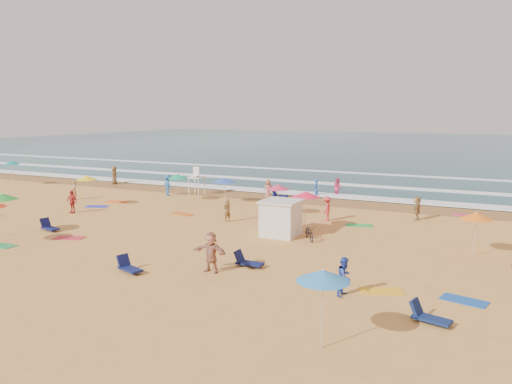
% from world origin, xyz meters
% --- Properties ---
extents(ground, '(220.00, 220.00, 0.00)m').
position_xyz_m(ground, '(0.00, 0.00, 0.00)').
color(ground, gold).
rests_on(ground, ground).
extents(ocean, '(220.00, 140.00, 0.18)m').
position_xyz_m(ocean, '(0.00, 84.00, 0.00)').
color(ocean, '#0C4756').
rests_on(ocean, ground).
extents(wet_sand, '(220.00, 220.00, 0.00)m').
position_xyz_m(wet_sand, '(0.00, 12.50, 0.01)').
color(wet_sand, olive).
rests_on(wet_sand, ground).
extents(surf_foam, '(200.00, 18.70, 0.05)m').
position_xyz_m(surf_foam, '(0.00, 21.32, 0.10)').
color(surf_foam, white).
rests_on(surf_foam, ground).
extents(cabana, '(2.00, 2.00, 2.00)m').
position_xyz_m(cabana, '(4.11, 0.35, 1.00)').
color(cabana, silver).
rests_on(cabana, ground).
extents(cabana_roof, '(2.20, 2.20, 0.12)m').
position_xyz_m(cabana_roof, '(4.11, 0.35, 2.06)').
color(cabana_roof, silver).
rests_on(cabana_roof, cabana).
extents(bicycle, '(1.41, 1.73, 0.88)m').
position_xyz_m(bicycle, '(6.01, 0.05, 0.44)').
color(bicycle, black).
rests_on(bicycle, ground).
extents(lifeguard_stand, '(1.20, 1.20, 2.10)m').
position_xyz_m(lifeguard_stand, '(-8.33, 10.79, 1.05)').
color(lifeguard_stand, white).
rests_on(lifeguard_stand, ground).
extents(beach_umbrellas, '(56.99, 25.65, 0.79)m').
position_xyz_m(beach_umbrellas, '(1.39, -0.02, 2.17)').
color(beach_umbrellas, '#14A671').
rests_on(beach_umbrellas, ground).
extents(loungers, '(38.80, 25.44, 0.34)m').
position_xyz_m(loungers, '(6.13, -3.79, 0.17)').
color(loungers, '#101C53').
rests_on(loungers, ground).
extents(towels, '(29.53, 23.52, 0.03)m').
position_xyz_m(towels, '(-1.06, -1.09, 0.01)').
color(towels, '#B73016').
rests_on(towels, ground).
extents(beachgoers, '(43.13, 27.99, 2.13)m').
position_xyz_m(beachgoers, '(-0.67, 3.33, 0.85)').
color(beachgoers, brown).
rests_on(beachgoers, ground).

